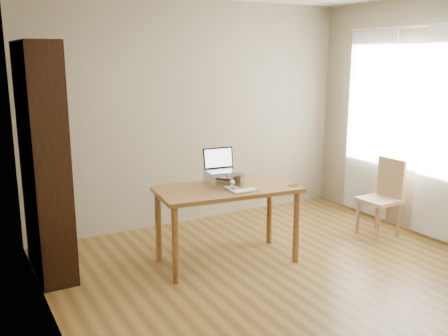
% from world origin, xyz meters
% --- Properties ---
extents(room, '(4.04, 4.54, 2.64)m').
position_xyz_m(room, '(0.03, 0.01, 1.30)').
color(room, brown).
rests_on(room, ground).
extents(bookshelf, '(0.30, 0.90, 2.10)m').
position_xyz_m(bookshelf, '(-1.83, 1.55, 1.05)').
color(bookshelf, black).
rests_on(bookshelf, ground).
extents(curtains, '(0.03, 1.90, 2.25)m').
position_xyz_m(curtains, '(1.92, 0.80, 1.17)').
color(curtains, white).
rests_on(curtains, ground).
extents(desk, '(1.40, 0.81, 0.75)m').
position_xyz_m(desk, '(-0.30, 0.94, 0.65)').
color(desk, brown).
rests_on(desk, ground).
extents(laptop_stand, '(0.32, 0.25, 0.13)m').
position_xyz_m(laptop_stand, '(-0.30, 1.02, 0.83)').
color(laptop_stand, silver).
rests_on(laptop_stand, desk).
extents(laptop, '(0.33, 0.29, 0.22)m').
position_xyz_m(laptop, '(-0.30, 1.07, 0.94)').
color(laptop, silver).
rests_on(laptop, laptop_stand).
extents(keyboard, '(0.26, 0.12, 0.02)m').
position_xyz_m(keyboard, '(-0.24, 0.72, 0.76)').
color(keyboard, silver).
rests_on(keyboard, desk).
extents(coaster, '(0.11, 0.11, 0.01)m').
position_xyz_m(coaster, '(0.28, 0.68, 0.75)').
color(coaster, brown).
rests_on(coaster, desk).
extents(cat, '(0.26, 0.49, 0.16)m').
position_xyz_m(cat, '(-0.32, 1.05, 0.82)').
color(cat, '#484039').
rests_on(cat, desk).
extents(chair, '(0.39, 0.39, 0.86)m').
position_xyz_m(chair, '(1.59, 0.75, 0.46)').
color(chair, tan).
rests_on(chair, ground).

